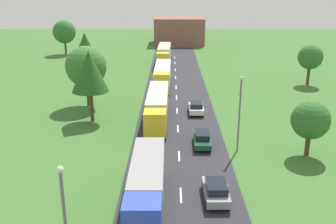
# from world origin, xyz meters

# --- Properties ---
(road) EXTENTS (10.00, 140.00, 0.06)m
(road) POSITION_xyz_m (0.00, 24.50, 0.03)
(road) COLOR #2B2B30
(road) RESTS_ON ground
(lane_marking_centre) EXTENTS (0.16, 120.50, 0.01)m
(lane_marking_centre) POSITION_xyz_m (0.00, 21.61, 0.07)
(lane_marking_centre) COLOR white
(lane_marking_centre) RESTS_ON road
(truck_lead) EXTENTS (2.54, 11.83, 3.58)m
(truck_lead) POSITION_xyz_m (-2.63, 16.15, 2.09)
(truck_lead) COLOR blue
(truck_lead) RESTS_ON road
(truck_second) EXTENTS (2.59, 14.08, 3.41)m
(truck_second) POSITION_xyz_m (-2.52, 36.23, 2.05)
(truck_second) COLOR yellow
(truck_second) RESTS_ON road
(truck_third) EXTENTS (2.65, 13.12, 3.48)m
(truck_third) POSITION_xyz_m (-2.25, 53.13, 2.07)
(truck_third) COLOR yellow
(truck_third) RESTS_ON road
(truck_fourth) EXTENTS (2.81, 13.43, 3.76)m
(truck_fourth) POSITION_xyz_m (-2.33, 72.20, 2.21)
(truck_fourth) COLOR yellow
(truck_fourth) RESTS_ON road
(car_second) EXTENTS (1.96, 4.18, 1.57)m
(car_second) POSITION_xyz_m (2.75, 17.43, 0.87)
(car_second) COLOR gray
(car_second) RESTS_ON road
(car_third) EXTENTS (1.83, 4.29, 1.46)m
(car_third) POSITION_xyz_m (2.48, 28.27, 0.82)
(car_third) COLOR #19472D
(car_third) RESTS_ON road
(car_fourth) EXTENTS (1.94, 3.95, 1.53)m
(car_fourth) POSITION_xyz_m (2.50, 39.01, 0.85)
(car_fourth) COLOR white
(car_fourth) RESTS_ON road
(motorcycle_courier) EXTENTS (0.28, 1.94, 0.91)m
(motorcycle_courier) POSITION_xyz_m (3.70, 18.32, 0.54)
(motorcycle_courier) COLOR black
(motorcycle_courier) RESTS_ON road
(lamppost_second) EXTENTS (0.36, 0.36, 7.87)m
(lamppost_second) POSITION_xyz_m (6.04, 27.09, 4.41)
(lamppost_second) COLOR slate
(lamppost_second) RESTS_ON ground
(tree_oak) EXTENTS (5.64, 5.64, 8.44)m
(tree_oak) POSITION_xyz_m (-12.51, 42.50, 5.61)
(tree_oak) COLOR #513823
(tree_oak) RESTS_ON ground
(tree_birch) EXTENTS (5.46, 5.46, 8.11)m
(tree_birch) POSITION_xyz_m (-26.61, 84.51, 5.36)
(tree_birch) COLOR #513823
(tree_birch) RESTS_ON ground
(tree_maple) EXTENTS (4.14, 4.14, 6.81)m
(tree_maple) POSITION_xyz_m (22.53, 54.85, 4.71)
(tree_maple) COLOR #513823
(tree_maple) RESTS_ON ground
(tree_pine) EXTENTS (4.51, 4.51, 8.86)m
(tree_pine) POSITION_xyz_m (-10.68, 36.01, 6.34)
(tree_pine) COLOR #513823
(tree_pine) RESTS_ON ground
(tree_elm) EXTENTS (3.79, 3.79, 5.66)m
(tree_elm) POSITION_xyz_m (12.83, 26.03, 3.73)
(tree_elm) COLOR #513823
(tree_elm) RESTS_ON ground
(tree_ash) EXTENTS (3.91, 3.91, 6.90)m
(tree_ash) POSITION_xyz_m (-18.66, 70.38, 4.73)
(tree_ash) COLOR #513823
(tree_ash) RESTS_ON ground
(distant_building) EXTENTS (13.83, 13.18, 7.34)m
(distant_building) POSITION_xyz_m (1.38, 102.64, 3.67)
(distant_building) COLOR brown
(distant_building) RESTS_ON ground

